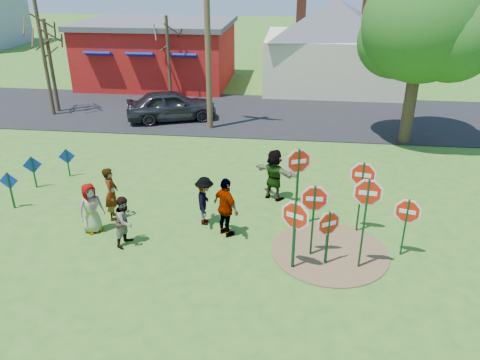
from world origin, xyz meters
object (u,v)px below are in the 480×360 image
object	(u,v)px
person_b	(111,194)
utility_pole	(207,30)
stop_sign_b	(298,168)
stop_sign_c	(366,204)
suv	(172,105)
stop_sign_a	(295,221)
leafy_tree	(424,30)
stop_sign_d	(362,180)
person_a	(91,208)

from	to	relation	value
person_b	utility_pole	distance (m)	9.71
stop_sign_b	person_b	size ratio (longest dim) A/B	1.56
stop_sign_c	suv	size ratio (longest dim) A/B	0.61
stop_sign_a	stop_sign_c	size ratio (longest dim) A/B	0.78
stop_sign_b	leafy_tree	bearing A→B (deg)	37.51
stop_sign_a	person_b	size ratio (longest dim) A/B	1.23
stop_sign_c	person_b	world-z (taller)	stop_sign_c
stop_sign_d	person_b	xyz separation A→B (m)	(-7.42, -0.08, -0.81)
utility_pole	stop_sign_c	bearing A→B (deg)	-61.37
person_b	leafy_tree	bearing A→B (deg)	-66.02
stop_sign_a	stop_sign_c	xyz separation A→B (m)	(1.72, 0.23, 0.47)
stop_sign_c	utility_pole	world-z (taller)	utility_pole
stop_sign_a	stop_sign_c	world-z (taller)	stop_sign_c
stop_sign_d	stop_sign_c	bearing A→B (deg)	-82.07
stop_sign_c	utility_pole	xyz separation A→B (m)	(-5.80, 10.63, 2.66)
stop_sign_c	stop_sign_d	size ratio (longest dim) A/B	1.14
person_a	utility_pole	bearing A→B (deg)	31.57
utility_pole	stop_sign_b	bearing A→B (deg)	-64.64
person_b	suv	xyz separation A→B (m)	(-0.63, 9.86, -0.05)
person_a	leafy_tree	size ratio (longest dim) A/B	0.21
stop_sign_d	person_b	world-z (taller)	stop_sign_d
person_b	stop_sign_c	bearing A→B (deg)	-117.02
stop_sign_a	person_a	world-z (taller)	stop_sign_a
stop_sign_d	person_a	distance (m)	7.84
leafy_tree	person_b	bearing A→B (deg)	-142.66
utility_pole	leafy_tree	xyz separation A→B (m)	(8.95, -0.90, 0.25)
stop_sign_a	utility_pole	world-z (taller)	utility_pole
stop_sign_a	stop_sign_b	bearing A→B (deg)	114.80
stop_sign_a	stop_sign_b	xyz separation A→B (m)	(0.05, 2.14, 0.49)
person_a	utility_pole	distance (m)	10.55
stop_sign_c	utility_pole	bearing A→B (deg)	125.37
stop_sign_d	utility_pole	xyz separation A→B (m)	(-5.94, 8.78, 2.88)
stop_sign_a	suv	xyz separation A→B (m)	(-6.19, 11.85, -0.62)
stop_sign_b	stop_sign_c	bearing A→B (deg)	-69.66
stop_sign_b	stop_sign_c	size ratio (longest dim) A/B	0.99
suv	utility_pole	size ratio (longest dim) A/B	0.51
stop_sign_b	suv	xyz separation A→B (m)	(-6.24, 9.71, -1.11)
stop_sign_d	stop_sign_b	bearing A→B (deg)	-169.76
person_b	person_a	bearing A→B (deg)	146.00
stop_sign_c	person_a	bearing A→B (deg)	179.69
utility_pole	leafy_tree	size ratio (longest dim) A/B	1.16
utility_pole	leafy_tree	distance (m)	9.00
person_a	person_b	distance (m)	0.89
suv	utility_pole	bearing A→B (deg)	-135.85
stop_sign_c	person_b	size ratio (longest dim) A/B	1.58
stop_sign_d	leafy_tree	world-z (taller)	leafy_tree
stop_sign_d	suv	distance (m)	12.69
stop_sign_c	suv	bearing A→B (deg)	130.96
person_a	person_b	bearing A→B (deg)	21.40
stop_sign_d	leafy_tree	xyz separation A→B (m)	(3.01, 7.88, 3.14)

